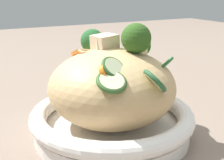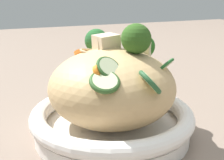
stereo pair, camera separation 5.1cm
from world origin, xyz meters
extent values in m
plane|color=#7B695B|center=(0.00, 0.00, 0.00)|extent=(3.00, 3.00, 0.00)
cylinder|color=white|center=(0.00, 0.00, 0.01)|extent=(0.26, 0.26, 0.02)
torus|color=white|center=(0.00, 0.00, 0.04)|extent=(0.28, 0.28, 0.03)
ellipsoid|color=tan|center=(0.00, 0.00, 0.09)|extent=(0.21, 0.21, 0.13)
torus|color=tan|center=(0.00, -0.01, 0.12)|extent=(0.05, 0.05, 0.01)
torus|color=tan|center=(0.01, -0.02, 0.13)|extent=(0.06, 0.06, 0.03)
torus|color=tan|center=(0.01, -0.03, 0.12)|extent=(0.08, 0.08, 0.03)
torus|color=tan|center=(0.02, -0.03, 0.14)|extent=(0.04, 0.04, 0.01)
cone|color=#9BB773|center=(0.00, -0.08, 0.13)|extent=(0.03, 0.03, 0.02)
sphere|color=#245A2A|center=(0.00, -0.08, 0.15)|extent=(0.06, 0.06, 0.04)
cone|color=#97C175|center=(-0.08, -0.04, 0.12)|extent=(0.03, 0.03, 0.01)
sphere|color=#24601E|center=(-0.08, -0.04, 0.14)|extent=(0.05, 0.05, 0.04)
cone|color=#96BE71|center=(-0.03, 0.02, 0.14)|extent=(0.03, 0.03, 0.01)
sphere|color=#2C531C|center=(-0.03, 0.02, 0.17)|extent=(0.06, 0.06, 0.05)
cylinder|color=orange|center=(0.04, 0.06, 0.13)|extent=(0.03, 0.03, 0.02)
cylinder|color=orange|center=(0.03, -0.06, 0.14)|extent=(0.03, 0.03, 0.02)
cylinder|color=orange|center=(-0.03, -0.08, 0.13)|extent=(0.03, 0.03, 0.02)
cylinder|color=beige|center=(0.04, 0.08, 0.12)|extent=(0.04, 0.04, 0.02)
torus|color=#2F5524|center=(0.04, 0.08, 0.12)|extent=(0.05, 0.05, 0.03)
cylinder|color=beige|center=(-0.02, 0.09, 0.12)|extent=(0.04, 0.04, 0.03)
torus|color=#26532D|center=(-0.02, 0.09, 0.12)|extent=(0.04, 0.05, 0.04)
cylinder|color=beige|center=(-0.07, 0.04, 0.13)|extent=(0.04, 0.04, 0.03)
torus|color=#215B27|center=(-0.07, 0.04, 0.13)|extent=(0.05, 0.05, 0.03)
cylinder|color=beige|center=(0.03, 0.06, 0.14)|extent=(0.04, 0.04, 0.03)
torus|color=#2C5524|center=(0.03, 0.06, 0.14)|extent=(0.05, 0.04, 0.03)
cube|color=beige|center=(-0.01, -0.03, 0.15)|extent=(0.04, 0.04, 0.03)
cube|color=beige|center=(0.00, -0.03, 0.15)|extent=(0.04, 0.04, 0.03)
cube|color=beige|center=(-0.06, -0.02, 0.14)|extent=(0.04, 0.04, 0.03)
cube|color=beige|center=(0.00, -0.03, 0.16)|extent=(0.04, 0.04, 0.03)
camera|label=1|loc=(0.23, 0.44, 0.25)|focal=50.11mm
camera|label=2|loc=(0.18, 0.46, 0.25)|focal=50.11mm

